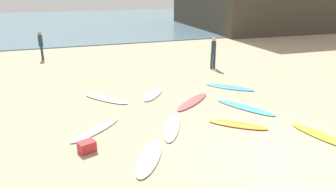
# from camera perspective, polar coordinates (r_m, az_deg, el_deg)

# --- Properties ---
(ground_plane) EXTENTS (120.00, 120.00, 0.00)m
(ground_plane) POSITION_cam_1_polar(r_m,az_deg,el_deg) (9.20, 19.34, -11.34)
(ground_plane) COLOR tan
(ocean_water) EXTENTS (120.00, 40.00, 0.08)m
(ocean_water) POSITION_cam_1_polar(r_m,az_deg,el_deg) (45.94, -13.40, 13.41)
(ocean_water) COLOR slate
(ocean_water) RESTS_ON ground_plane
(surfboard_0) EXTENTS (1.55, 2.13, 0.09)m
(surfboard_0) POSITION_cam_1_polar(r_m,az_deg,el_deg) (8.69, -3.58, -11.75)
(surfboard_0) COLOR white
(surfboard_0) RESTS_ON ground_plane
(surfboard_1) EXTENTS (1.65, 2.52, 0.07)m
(surfboard_1) POSITION_cam_1_polar(r_m,az_deg,el_deg) (12.45, 14.32, -2.35)
(surfboard_1) COLOR #44A0E1
(surfboard_1) RESTS_ON ground_plane
(surfboard_2) EXTENTS (1.41, 2.26, 0.09)m
(surfboard_2) POSITION_cam_1_polar(r_m,az_deg,el_deg) (10.40, 0.71, -6.12)
(surfboard_2) COLOR silver
(surfboard_2) RESTS_ON ground_plane
(surfboard_3) EXTENTS (2.02, 1.76, 0.07)m
(surfboard_3) POSITION_cam_1_polar(r_m,az_deg,el_deg) (10.50, -13.51, -6.48)
(surfboard_3) COLOR #E7EBC1
(surfboard_3) RESTS_ON ground_plane
(surfboard_4) EXTENTS (1.89, 1.70, 0.09)m
(surfboard_4) POSITION_cam_1_polar(r_m,az_deg,el_deg) (10.84, 13.03, -5.56)
(surfboard_4) COLOR orange
(surfboard_4) RESTS_ON ground_plane
(surfboard_5) EXTENTS (2.23, 1.92, 0.08)m
(surfboard_5) POSITION_cam_1_polar(r_m,az_deg,el_deg) (12.68, 4.64, -1.34)
(surfboard_5) COLOR #D9545D
(surfboard_5) RESTS_ON ground_plane
(surfboard_6) EXTENTS (1.93, 2.19, 0.08)m
(surfboard_6) POSITION_cam_1_polar(r_m,az_deg,el_deg) (13.26, -11.70, -0.75)
(surfboard_6) COLOR white
(surfboard_6) RESTS_ON ground_plane
(surfboard_7) EXTENTS (0.89, 2.13, 0.09)m
(surfboard_7) POSITION_cam_1_polar(r_m,az_deg,el_deg) (11.00, 26.82, -6.89)
(surfboard_7) COLOR yellow
(surfboard_7) RESTS_ON ground_plane
(surfboard_8) EXTENTS (1.59, 1.86, 0.09)m
(surfboard_8) POSITION_cam_1_polar(r_m,az_deg,el_deg) (13.53, -2.82, 0.07)
(surfboard_8) COLOR white
(surfboard_8) RESTS_ON ground_plane
(surfboard_9) EXTENTS (2.05, 2.10, 0.07)m
(surfboard_9) POSITION_cam_1_polar(r_m,az_deg,el_deg) (14.80, 11.55, 1.38)
(surfboard_9) COLOR #44A1DA
(surfboard_9) RESTS_ON ground_plane
(beachgoer_near) EXTENTS (0.34, 0.33, 1.85)m
(beachgoer_near) POSITION_cam_1_polar(r_m,az_deg,el_deg) (17.98, 8.59, 8.10)
(beachgoer_near) COLOR #1E3342
(beachgoer_near) RESTS_ON ground_plane
(beachgoer_mid) EXTENTS (0.32, 0.34, 1.85)m
(beachgoer_mid) POSITION_cam_1_polar(r_m,az_deg,el_deg) (21.79, -22.92, 8.78)
(beachgoer_mid) COLOR #1E3342
(beachgoer_mid) RESTS_ON ground_plane
(beach_cooler) EXTENTS (0.56, 0.50, 0.33)m
(beach_cooler) POSITION_cam_1_polar(r_m,az_deg,el_deg) (9.26, -15.10, -9.48)
(beach_cooler) COLOR #B2282D
(beach_cooler) RESTS_ON ground_plane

